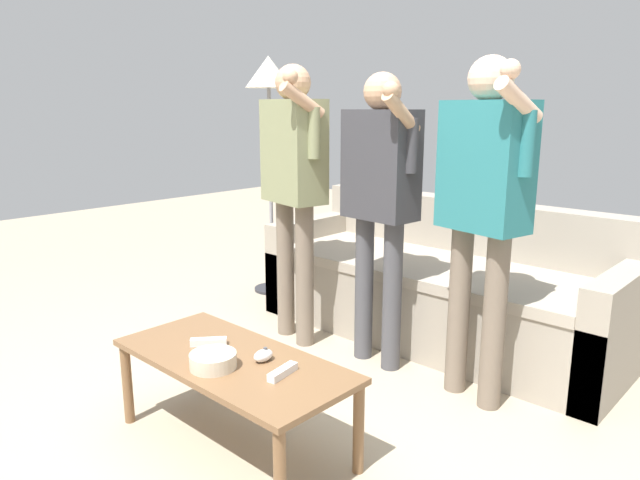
{
  "coord_description": "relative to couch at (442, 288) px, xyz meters",
  "views": [
    {
      "loc": [
        1.75,
        -1.41,
        1.38
      ],
      "look_at": [
        0.0,
        0.48,
        0.79
      ],
      "focal_mm": 32.48,
      "sensor_mm": 36.0,
      "label": 1
    }
  ],
  "objects": [
    {
      "name": "ground_plane",
      "position": [
        0.01,
        -1.6,
        -0.29
      ],
      "size": [
        12.0,
        12.0,
        0.0
      ],
      "primitive_type": "plane",
      "color": "tan"
    },
    {
      "name": "couch",
      "position": [
        0.0,
        0.0,
        0.0
      ],
      "size": [
        2.19,
        0.88,
        0.81
      ],
      "color": "#9E9384",
      "rests_on": "ground"
    },
    {
      "name": "coffee_table",
      "position": [
        0.03,
        -1.66,
        0.05
      ],
      "size": [
        1.05,
        0.48,
        0.39
      ],
      "color": "brown",
      "rests_on": "ground"
    },
    {
      "name": "snack_bowl",
      "position": [
        0.05,
        -1.77,
        0.13
      ],
      "size": [
        0.18,
        0.18,
        0.06
      ],
      "primitive_type": "cylinder",
      "color": "beige",
      "rests_on": "coffee_table"
    },
    {
      "name": "game_remote_nunchuk",
      "position": [
        0.15,
        -1.59,
        0.13
      ],
      "size": [
        0.06,
        0.09,
        0.05
      ],
      "color": "white",
      "rests_on": "coffee_table"
    },
    {
      "name": "floor_lamp",
      "position": [
        -1.42,
        -0.12,
        1.21
      ],
      "size": [
        0.34,
        0.34,
        1.74
      ],
      "color": "#2D2D33",
      "rests_on": "ground"
    },
    {
      "name": "player_left",
      "position": [
        -0.61,
        -0.67,
        0.73
      ],
      "size": [
        0.48,
        0.39,
        1.62
      ],
      "color": "#756656",
      "rests_on": "ground"
    },
    {
      "name": "player_center",
      "position": [
        -0.03,
        -0.61,
        0.69
      ],
      "size": [
        0.46,
        0.34,
        1.56
      ],
      "color": "#47474C",
      "rests_on": "ground"
    },
    {
      "name": "player_right",
      "position": [
        0.55,
        -0.62,
        0.72
      ],
      "size": [
        0.47,
        0.39,
        1.6
      ],
      "color": "#756656",
      "rests_on": "ground"
    },
    {
      "name": "game_remote_wand_near",
      "position": [
        -0.15,
        -1.65,
        0.12
      ],
      "size": [
        0.13,
        0.14,
        0.03
      ],
      "color": "white",
      "rests_on": "coffee_table"
    },
    {
      "name": "game_remote_wand_far",
      "position": [
        0.3,
        -1.63,
        0.12
      ],
      "size": [
        0.06,
        0.15,
        0.03
      ],
      "color": "white",
      "rests_on": "coffee_table"
    }
  ]
}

